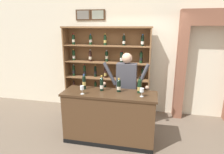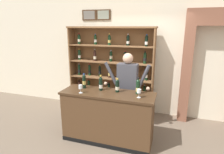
# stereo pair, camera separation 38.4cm
# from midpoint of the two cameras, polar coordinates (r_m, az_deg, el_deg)

# --- Properties ---
(ground_plane) EXTENTS (14.00, 14.00, 0.02)m
(ground_plane) POSITION_cam_midpoint_polar(r_m,az_deg,el_deg) (4.02, -0.94, -18.66)
(ground_plane) COLOR #6B5B4C
(back_wall) EXTENTS (12.00, 0.19, 3.30)m
(back_wall) POSITION_cam_midpoint_polar(r_m,az_deg,el_deg) (4.99, 3.31, 8.43)
(back_wall) COLOR beige
(back_wall) RESTS_ON ground
(wine_shelf) EXTENTS (2.21, 0.36, 2.21)m
(wine_shelf) POSITION_cam_midpoint_polar(r_m,az_deg,el_deg) (4.87, -3.84, 2.41)
(wine_shelf) COLOR brown
(wine_shelf) RESTS_ON ground
(archway_doorway) EXTENTS (1.41, 0.45, 2.58)m
(archway_doorway) POSITION_cam_midpoint_polar(r_m,az_deg,el_deg) (4.94, 24.70, 4.61)
(archway_doorway) COLOR brown
(archway_doorway) RESTS_ON ground
(tasting_counter) EXTENTS (1.78, 0.59, 1.00)m
(tasting_counter) POSITION_cam_midpoint_polar(r_m,az_deg,el_deg) (3.80, -3.75, -11.87)
(tasting_counter) COLOR #4C331E
(tasting_counter) RESTS_ON ground
(shopkeeper) EXTENTS (1.00, 0.22, 1.68)m
(shopkeeper) POSITION_cam_midpoint_polar(r_m,az_deg,el_deg) (4.06, 1.63, -1.89)
(shopkeeper) COLOR #2D3347
(shopkeeper) RESTS_ON ground
(tasting_bottle_prosecco) EXTENTS (0.07, 0.07, 0.30)m
(tasting_bottle_prosecco) POSITION_cam_midpoint_polar(r_m,az_deg,el_deg) (3.84, -11.16, -1.49)
(tasting_bottle_prosecco) COLOR black
(tasting_bottle_prosecco) RESTS_ON tasting_counter
(tasting_bottle_super_tuscan) EXTENTS (0.07, 0.07, 0.30)m
(tasting_bottle_super_tuscan) POSITION_cam_midpoint_polar(r_m,az_deg,el_deg) (3.69, -6.07, -2.11)
(tasting_bottle_super_tuscan) COLOR black
(tasting_bottle_super_tuscan) RESTS_ON tasting_counter
(tasting_bottle_riserva) EXTENTS (0.08, 0.08, 0.27)m
(tasting_bottle_riserva) POSITION_cam_midpoint_polar(r_m,az_deg,el_deg) (3.61, -1.00, -2.59)
(tasting_bottle_riserva) COLOR black
(tasting_bottle_riserva) RESTS_ON tasting_counter
(tasting_bottle_brunello) EXTENTS (0.08, 0.08, 0.31)m
(tasting_bottle_brunello) POSITION_cam_midpoint_polar(r_m,az_deg,el_deg) (3.56, 5.15, -2.68)
(tasting_bottle_brunello) COLOR black
(tasting_bottle_brunello) RESTS_ON tasting_counter
(wine_glass_center) EXTENTS (0.07, 0.07, 0.16)m
(wine_glass_center) POSITION_cam_midpoint_polar(r_m,az_deg,el_deg) (3.38, 5.68, -4.10)
(wine_glass_center) COLOR silver
(wine_glass_center) RESTS_ON tasting_counter
(wine_glass_left) EXTENTS (0.07, 0.07, 0.16)m
(wine_glass_left) POSITION_cam_midpoint_polar(r_m,az_deg,el_deg) (3.57, -11.99, -3.36)
(wine_glass_left) COLOR silver
(wine_glass_left) RESTS_ON tasting_counter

